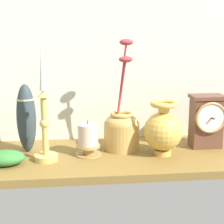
% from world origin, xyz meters
% --- Properties ---
extents(ground_plane, '(1.00, 0.36, 0.02)m').
position_xyz_m(ground_plane, '(0.00, 0.00, -0.01)').
color(ground_plane, olive).
extents(back_wall, '(1.20, 0.02, 0.65)m').
position_xyz_m(back_wall, '(0.00, 0.18, 0.33)').
color(back_wall, silver).
rests_on(back_wall, ground_plane).
extents(mantel_clock, '(0.11, 0.10, 0.18)m').
position_xyz_m(mantel_clock, '(0.32, 0.04, 0.09)').
color(mantel_clock, brown).
rests_on(mantel_clock, ground_plane).
extents(candlestick_tall_left, '(0.07, 0.07, 0.36)m').
position_xyz_m(candlestick_tall_left, '(-0.21, -0.04, 0.12)').
color(candlestick_tall_left, '#D5B75D').
rests_on(candlestick_tall_left, ground_plane).
extents(brass_vase_bulbous, '(0.12, 0.12, 0.17)m').
position_xyz_m(brass_vase_bulbous, '(0.16, -0.02, 0.08)').
color(brass_vase_bulbous, gold).
rests_on(brass_vase_bulbous, ground_plane).
extents(brass_vase_jar, '(0.12, 0.12, 0.37)m').
position_xyz_m(brass_vase_jar, '(0.03, 0.04, 0.07)').
color(brass_vase_jar, tan).
rests_on(brass_vase_jar, ground_plane).
extents(pillar_candle_front, '(0.09, 0.09, 0.11)m').
position_xyz_m(pillar_candle_front, '(-0.08, 0.00, 0.05)').
color(pillar_candle_front, '#AA8848').
rests_on(pillar_candle_front, ground_plane).
extents(tall_ceramic_vase, '(0.06, 0.06, 0.23)m').
position_xyz_m(tall_ceramic_vase, '(-0.28, 0.05, 0.11)').
color(tall_ceramic_vase, '#303B41').
rests_on(tall_ceramic_vase, ground_plane).
extents(ivy_sprig, '(0.12, 0.08, 0.04)m').
position_xyz_m(ivy_sprig, '(-0.33, -0.06, 0.02)').
color(ivy_sprig, '#377D35').
rests_on(ivy_sprig, ground_plane).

